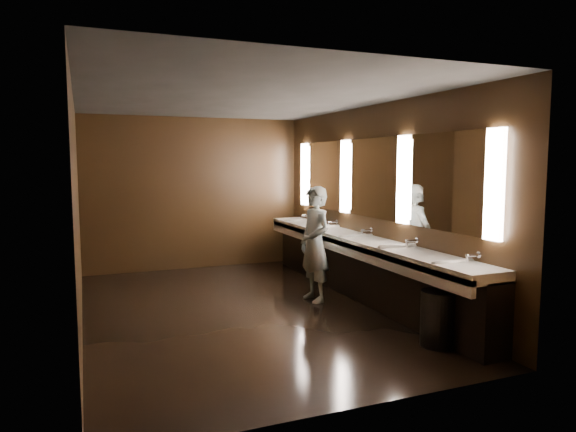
{
  "coord_description": "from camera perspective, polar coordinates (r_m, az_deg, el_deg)",
  "views": [
    {
      "loc": [
        -1.94,
        -6.46,
        1.98
      ],
      "look_at": [
        0.66,
        0.0,
        1.25
      ],
      "focal_mm": 32.0,
      "sensor_mm": 36.0,
      "label": 1
    }
  ],
  "objects": [
    {
      "name": "trash_bin",
      "position": [
        5.86,
        16.38,
        -10.87
      ],
      "size": [
        0.43,
        0.43,
        0.6
      ],
      "primitive_type": "cylinder",
      "rotation": [
        0.0,
        0.0,
        -0.11
      ],
      "color": "black",
      "rests_on": "floor"
    },
    {
      "name": "ceiling",
      "position": [
        6.8,
        -5.32,
        12.92
      ],
      "size": [
        4.0,
        6.0,
        0.02
      ],
      "primitive_type": "cube",
      "color": "#2D2D2B",
      "rests_on": "wall_back"
    },
    {
      "name": "wall_right",
      "position": [
        7.59,
        9.41,
        1.55
      ],
      "size": [
        0.02,
        6.0,
        2.8
      ],
      "primitive_type": "cube",
      "color": "black",
      "rests_on": "floor"
    },
    {
      "name": "wall_front",
      "position": [
        4.01,
        7.26,
        -2.33
      ],
      "size": [
        4.0,
        0.02,
        2.8
      ],
      "primitive_type": "cube",
      "color": "black",
      "rests_on": "floor"
    },
    {
      "name": "mirror_band",
      "position": [
        7.56,
        9.33,
        4.19
      ],
      "size": [
        0.06,
        5.03,
        1.15
      ],
      "color": "white",
      "rests_on": "wall_right"
    },
    {
      "name": "wall_back",
      "position": [
        9.68,
        -10.34,
        2.48
      ],
      "size": [
        4.0,
        0.02,
        2.8
      ],
      "primitive_type": "cube",
      "color": "black",
      "rests_on": "floor"
    },
    {
      "name": "wall_left",
      "position": [
        6.49,
        -22.36,
        0.44
      ],
      "size": [
        0.02,
        6.0,
        2.8
      ],
      "primitive_type": "cube",
      "color": "black",
      "rests_on": "floor"
    },
    {
      "name": "sink_counter",
      "position": [
        7.61,
        7.96,
        -5.29
      ],
      "size": [
        0.55,
        5.4,
        1.01
      ],
      "color": "black",
      "rests_on": "floor"
    },
    {
      "name": "floor",
      "position": [
        7.03,
        -5.09,
        -10.36
      ],
      "size": [
        6.0,
        6.0,
        0.0
      ],
      "primitive_type": "plane",
      "color": "black",
      "rests_on": "ground"
    },
    {
      "name": "person",
      "position": [
        7.31,
        3.0,
        -3.12
      ],
      "size": [
        0.46,
        0.64,
        1.64
      ],
      "primitive_type": "imported",
      "rotation": [
        0.0,
        0.0,
        -1.45
      ],
      "color": "#92C8D9",
      "rests_on": "floor"
    }
  ]
}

